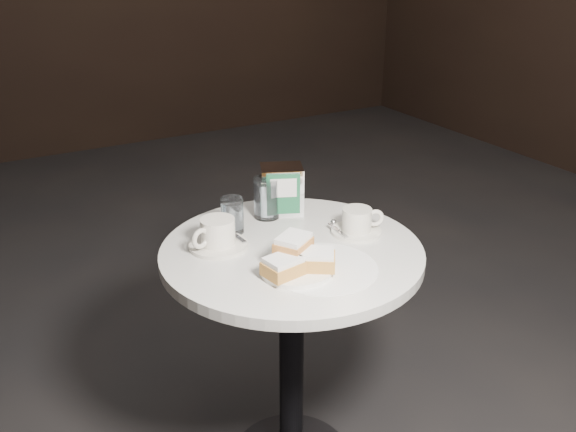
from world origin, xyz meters
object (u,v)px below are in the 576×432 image
at_px(coffee_cup_right, 357,223).
at_px(beignet_plate, 297,261).
at_px(coffee_cup_left, 217,235).
at_px(cafe_table, 292,312).
at_px(water_glass_left, 232,216).
at_px(napkin_dispenser, 282,189).
at_px(water_glass_right, 267,198).

bearing_deg(coffee_cup_right, beignet_plate, -137.14).
bearing_deg(coffee_cup_left, cafe_table, -49.15).
relative_size(cafe_table, coffee_cup_right, 4.19).
xyz_separation_m(coffee_cup_right, water_glass_left, (-0.30, 0.18, 0.02)).
height_order(water_glass_left, napkin_dispenser, napkin_dispenser).
bearing_deg(coffee_cup_right, coffee_cup_left, -177.40).
bearing_deg(water_glass_right, coffee_cup_left, -151.22).
bearing_deg(cafe_table, coffee_cup_right, -2.36).
bearing_deg(napkin_dispenser, beignet_plate, -89.85).
xyz_separation_m(cafe_table, water_glass_right, (0.04, 0.21, 0.26)).
distance_m(beignet_plate, water_glass_right, 0.35).
height_order(beignet_plate, water_glass_right, water_glass_right).
xyz_separation_m(cafe_table, napkin_dispenser, (0.09, 0.23, 0.27)).
bearing_deg(beignet_plate, water_glass_left, 97.26).
height_order(coffee_cup_right, napkin_dispenser, napkin_dispenser).
distance_m(cafe_table, coffee_cup_right, 0.31).
relative_size(coffee_cup_left, water_glass_left, 1.97).
xyz_separation_m(beignet_plate, coffee_cup_left, (-0.11, 0.22, 0.00)).
height_order(coffee_cup_right, water_glass_right, water_glass_right).
height_order(coffee_cup_left, water_glass_right, water_glass_right).
bearing_deg(beignet_plate, cafe_table, 65.87).
distance_m(water_glass_left, napkin_dispenser, 0.20).
bearing_deg(beignet_plate, coffee_cup_left, 116.79).
relative_size(coffee_cup_right, water_glass_right, 1.48).
bearing_deg(coffee_cup_right, cafe_table, -163.53).
distance_m(coffee_cup_left, water_glass_left, 0.10).
bearing_deg(coffee_cup_left, coffee_cup_right, -34.71).
relative_size(coffee_cup_right, napkin_dispenser, 1.18).
xyz_separation_m(water_glass_left, napkin_dispenser, (0.19, 0.06, 0.02)).
bearing_deg(napkin_dispenser, cafe_table, -89.38).
bearing_deg(coffee_cup_left, water_glass_left, 23.54).
height_order(coffee_cup_left, coffee_cup_right, coffee_cup_left).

